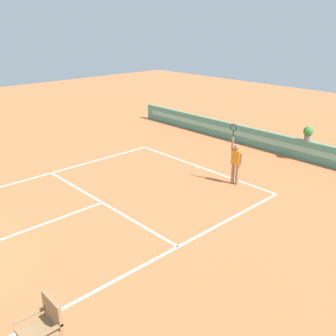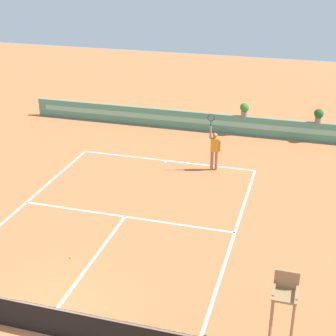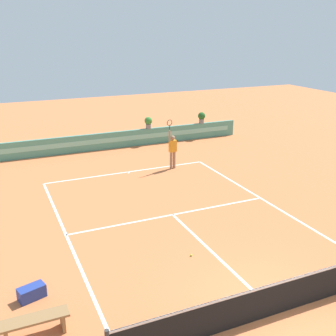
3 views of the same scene
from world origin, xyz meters
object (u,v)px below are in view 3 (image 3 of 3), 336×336
(potted_plant_far_right, at_px, (202,117))
(tennis_player, at_px, (173,149))
(bench_courtside, at_px, (34,323))
(tennis_ball_near_baseline, at_px, (191,255))
(gear_bag, at_px, (32,292))
(potted_plant_right, at_px, (148,122))

(potted_plant_far_right, bearing_deg, tennis_player, -131.29)
(bench_courtside, xyz_separation_m, tennis_player, (8.02, 9.85, 0.67))
(tennis_ball_near_baseline, bearing_deg, gear_bag, -177.68)
(bench_courtside, relative_size, potted_plant_far_right, 2.21)
(gear_bag, height_order, tennis_ball_near_baseline, gear_bag)
(tennis_ball_near_baseline, distance_m, potted_plant_far_right, 15.01)
(tennis_player, distance_m, tennis_ball_near_baseline, 8.74)
(gear_bag, xyz_separation_m, tennis_player, (7.93, 8.33, 0.87))
(gear_bag, xyz_separation_m, tennis_ball_near_baseline, (4.88, 0.20, -0.15))
(gear_bag, bearing_deg, potted_plant_far_right, 47.25)
(tennis_player, height_order, potted_plant_far_right, tennis_player)
(tennis_player, bearing_deg, potted_plant_right, 83.19)
(gear_bag, relative_size, potted_plant_far_right, 0.97)
(bench_courtside, xyz_separation_m, potted_plant_right, (8.60, 14.74, 1.04))
(tennis_player, relative_size, tennis_ball_near_baseline, 38.01)
(gear_bag, distance_m, tennis_ball_near_baseline, 4.89)
(gear_bag, distance_m, potted_plant_right, 15.77)
(bench_courtside, bearing_deg, tennis_player, 50.85)
(bench_courtside, height_order, tennis_ball_near_baseline, bench_courtside)
(tennis_player, xyz_separation_m, potted_plant_far_right, (4.29, 4.88, 0.36))
(tennis_ball_near_baseline, relative_size, potted_plant_far_right, 0.09)
(gear_bag, relative_size, potted_plant_right, 0.97)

